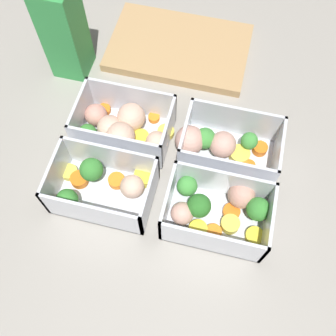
# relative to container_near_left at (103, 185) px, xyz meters

# --- Properties ---
(ground_plane) EXTENTS (4.00, 4.00, 0.00)m
(ground_plane) POSITION_rel_container_near_left_xyz_m (0.10, 0.06, -0.03)
(ground_plane) COLOR gray
(container_near_left) EXTENTS (0.17, 0.12, 0.08)m
(container_near_left) POSITION_rel_container_near_left_xyz_m (0.00, 0.00, 0.00)
(container_near_left) COLOR silver
(container_near_left) RESTS_ON ground_plane
(container_near_right) EXTENTS (0.17, 0.13, 0.08)m
(container_near_right) POSITION_rel_container_near_left_xyz_m (0.19, 0.00, 0.00)
(container_near_right) COLOR silver
(container_near_right) RESTS_ON ground_plane
(container_far_left) EXTENTS (0.18, 0.11, 0.08)m
(container_far_left) POSITION_rel_container_near_left_xyz_m (-0.00, 0.12, 0.00)
(container_far_left) COLOR silver
(container_far_left) RESTS_ON ground_plane
(container_far_right) EXTENTS (0.19, 0.11, 0.08)m
(container_far_right) POSITION_rel_container_near_left_xyz_m (0.17, 0.12, 0.00)
(container_far_right) COLOR silver
(container_far_right) RESTS_ON ground_plane
(juice_carton) EXTENTS (0.07, 0.07, 0.20)m
(juice_carton) POSITION_rel_container_near_left_xyz_m (-0.14, 0.25, 0.07)
(juice_carton) COLOR green
(juice_carton) RESTS_ON ground_plane
(cutting_board) EXTENTS (0.28, 0.18, 0.02)m
(cutting_board) POSITION_rel_container_near_left_xyz_m (0.05, 0.34, -0.02)
(cutting_board) COLOR tan
(cutting_board) RESTS_ON ground_plane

